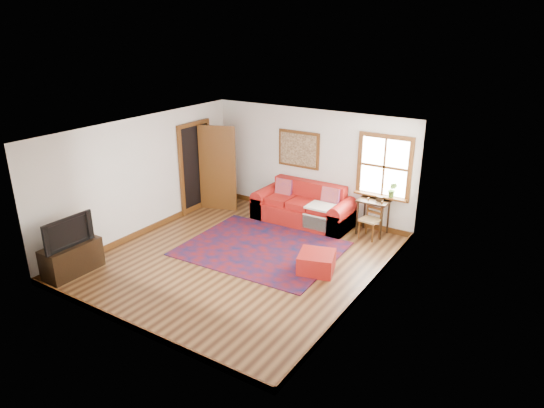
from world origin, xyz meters
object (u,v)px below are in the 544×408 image
Objects in this scene: red_leather_sofa at (304,209)px; ladder_back_chair at (371,218)px; red_ottoman at (317,262)px; media_cabinet at (72,258)px; side_table at (374,205)px.

red_leather_sofa is 2.77× the size of ladder_back_chair.
red_ottoman is at bearing -97.63° from ladder_back_chair.
media_cabinet is (-2.35, -4.39, -0.01)m from red_leather_sofa.
ladder_back_chair is at bearing 47.79° from media_cabinet.
red_ottoman is 2.22m from side_table.
media_cabinet is at bearing -164.38° from red_ottoman.
red_ottoman is 4.42m from media_cabinet.
media_cabinet is at bearing -132.21° from ladder_back_chair.
ladder_back_chair is (0.05, -0.20, -0.21)m from side_table.
red_ottoman is 0.82× the size of side_table.
red_leather_sofa is 1.62m from ladder_back_chair.
media_cabinet is (-3.97, -4.37, -0.15)m from ladder_back_chair.
red_leather_sofa reaches higher than ladder_back_chair.
red_leather_sofa is at bearing 179.55° from ladder_back_chair.
red_ottoman is 1.99m from ladder_back_chair.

